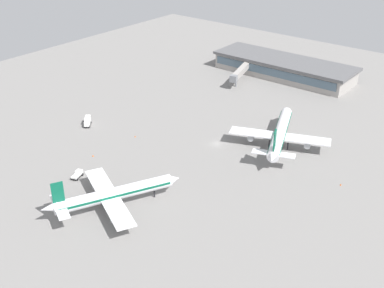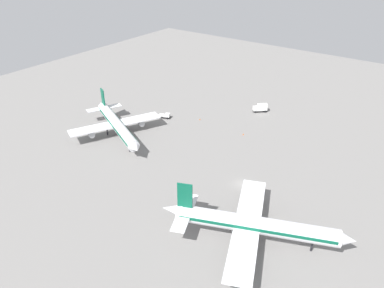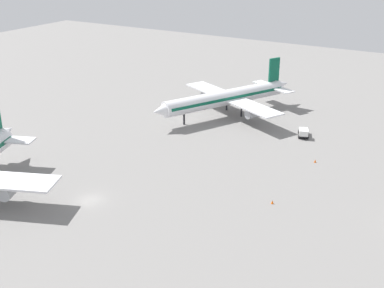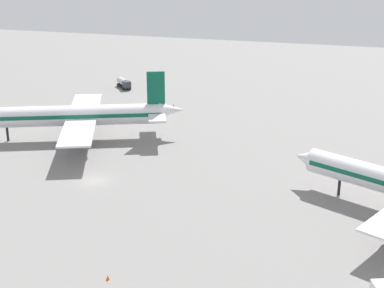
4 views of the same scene
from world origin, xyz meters
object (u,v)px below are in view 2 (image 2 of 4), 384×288
airplane_at_gate (253,225)px  catering_truck (261,108)px  safety_cone_far_side (243,134)px  safety_cone_mid_apron (200,119)px  pushback_tractor (165,116)px  airplane_taxiing (117,124)px

airplane_at_gate → catering_truck: (65.96, 31.13, -3.15)m
safety_cone_far_side → catering_truck: bearing=10.8°
catering_truck → safety_cone_mid_apron: bearing=11.6°
catering_truck → safety_cone_far_side: 21.77m
airplane_at_gate → safety_cone_far_side: 52.37m
pushback_tractor → safety_cone_far_side: 31.85m
airplane_taxiing → catering_truck: (47.94, -31.57, -2.80)m
airplane_taxiing → safety_cone_mid_apron: airplane_taxiing is taller
airplane_at_gate → airplane_taxiing: (18.02, 62.69, -0.35)m
airplane_at_gate → catering_truck: airplane_at_gate is taller
airplane_taxiing → safety_cone_mid_apron: bearing=85.5°
safety_cone_mid_apron → safety_cone_far_side: size_ratio=1.00×
pushback_tractor → catering_truck: size_ratio=0.88×
airplane_taxiing → safety_cone_far_side: airplane_taxiing is taller
airplane_at_gate → catering_truck: size_ratio=7.66×
airplane_taxiing → safety_cone_far_side: bearing=62.8°
airplane_taxiing → catering_truck: 57.47m
pushback_tractor → airplane_at_gate: bearing=-53.8°
safety_cone_mid_apron → pushback_tractor: bearing=118.5°
airplane_at_gate → catering_truck: 73.00m
catering_truck → safety_cone_mid_apron: size_ratio=9.09×
safety_cone_mid_apron → safety_cone_far_side: bearing=-92.8°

